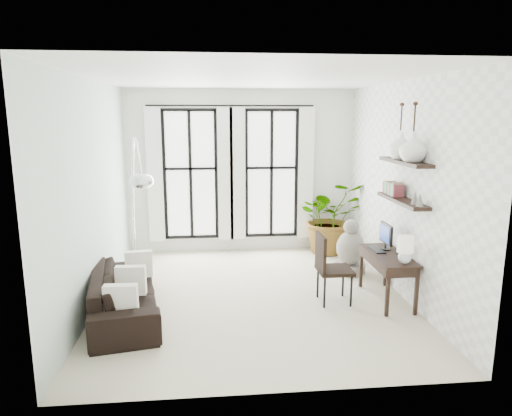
{
  "coord_description": "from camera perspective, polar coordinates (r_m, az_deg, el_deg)",
  "views": [
    {
      "loc": [
        -0.58,
        -6.5,
        2.67
      ],
      "look_at": [
        0.08,
        0.3,
        1.3
      ],
      "focal_mm": 32.0,
      "sensor_mm": 36.0,
      "label": 1
    }
  ],
  "objects": [
    {
      "name": "buddha",
      "position": [
        8.06,
        11.71,
        -5.25
      ],
      "size": [
        0.53,
        0.53,
        0.96
      ],
      "color": "gray",
      "rests_on": "floor"
    },
    {
      "name": "floor",
      "position": [
        7.06,
        -0.43,
        -10.91
      ],
      "size": [
        5.0,
        5.0,
        0.0
      ],
      "primitive_type": "plane",
      "color": "beige",
      "rests_on": "ground"
    },
    {
      "name": "plant",
      "position": [
        9.15,
        9.24,
        -1.11
      ],
      "size": [
        1.46,
        1.31,
        1.45
      ],
      "primitive_type": "imported",
      "rotation": [
        0.0,
        0.0,
        0.15
      ],
      "color": "#2D7228",
      "rests_on": "floor"
    },
    {
      "name": "wall_shelves",
      "position": [
        6.81,
        17.79,
        2.83
      ],
      "size": [
        0.25,
        1.3,
        0.6
      ],
      "color": "black",
      "rests_on": "wall_right"
    },
    {
      "name": "desk",
      "position": [
        6.89,
        16.33,
        -5.95
      ],
      "size": [
        0.51,
        1.2,
        1.1
      ],
      "color": "black",
      "rests_on": "floor"
    },
    {
      "name": "vase_b",
      "position": [
        6.86,
        17.7,
        7.42
      ],
      "size": [
        0.37,
        0.37,
        0.38
      ],
      "primitive_type": "imported",
      "color": "white",
      "rests_on": "shelf_upper"
    },
    {
      "name": "desk_chair",
      "position": [
        6.72,
        9.06,
        -6.91
      ],
      "size": [
        0.49,
        0.49,
        1.03
      ],
      "rotation": [
        0.0,
        0.0,
        0.02
      ],
      "color": "black",
      "rests_on": "floor"
    },
    {
      "name": "vase_a",
      "position": [
        6.49,
        19.08,
        7.14
      ],
      "size": [
        0.37,
        0.37,
        0.38
      ],
      "primitive_type": "imported",
      "color": "white",
      "rests_on": "shelf_upper"
    },
    {
      "name": "wall_right",
      "position": [
        7.17,
        17.77,
        2.2
      ],
      "size": [
        0.0,
        5.0,
        5.0
      ],
      "primitive_type": "plane",
      "rotation": [
        1.57,
        0.0,
        -1.57
      ],
      "color": "white",
      "rests_on": "floor"
    },
    {
      "name": "throw_pillows",
      "position": [
        6.47,
        -15.37,
        -8.71
      ],
      "size": [
        0.4,
        1.52,
        0.4
      ],
      "color": "white",
      "rests_on": "sofa"
    },
    {
      "name": "wall_back",
      "position": [
        9.09,
        -1.85,
        4.57
      ],
      "size": [
        4.5,
        0.0,
        4.5
      ],
      "primitive_type": "plane",
      "rotation": [
        1.57,
        0.0,
        0.0
      ],
      "color": "white",
      "rests_on": "floor"
    },
    {
      "name": "sofa",
      "position": [
        6.55,
        -16.16,
        -10.25
      ],
      "size": [
        1.21,
        2.25,
        0.62
      ],
      "primitive_type": "imported",
      "rotation": [
        0.0,
        0.0,
        1.76
      ],
      "color": "black",
      "rests_on": "floor"
    },
    {
      "name": "windows",
      "position": [
        9.01,
        -3.09,
        4.24
      ],
      "size": [
        3.26,
        0.13,
        2.65
      ],
      "color": "white",
      "rests_on": "wall_back"
    },
    {
      "name": "arc_lamp",
      "position": [
        6.94,
        -14.82,
        4.22
      ],
      "size": [
        0.74,
        1.88,
        2.39
      ],
      "color": "silver",
      "rests_on": "floor"
    },
    {
      "name": "ceiling",
      "position": [
        6.55,
        -0.47,
        15.96
      ],
      "size": [
        5.0,
        5.0,
        0.0
      ],
      "primitive_type": "plane",
      "color": "white",
      "rests_on": "wall_back"
    },
    {
      "name": "wall_left",
      "position": [
        6.8,
        -19.7,
        1.6
      ],
      "size": [
        0.0,
        5.0,
        5.0
      ],
      "primitive_type": "plane",
      "rotation": [
        1.57,
        0.0,
        1.57
      ],
      "color": "silver",
      "rests_on": "floor"
    }
  ]
}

